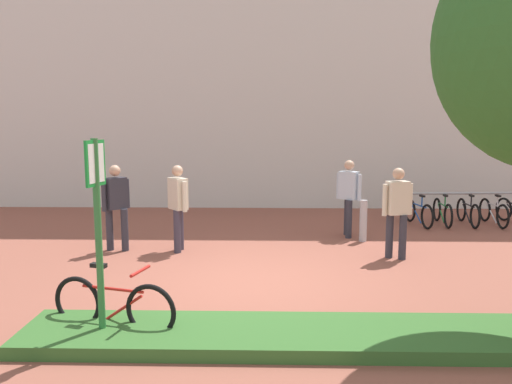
{
  "coord_description": "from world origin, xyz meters",
  "views": [
    {
      "loc": [
        0.24,
        -7.74,
        2.57
      ],
      "look_at": [
        0.01,
        1.97,
        1.19
      ],
      "focal_mm": 34.95,
      "sensor_mm": 36.0,
      "label": 1
    }
  ],
  "objects_px": {
    "person_shirt_white": "(178,202)",
    "person_suited_dark": "(116,202)",
    "parking_sign_post": "(97,211)",
    "bollard_steel": "(363,221)",
    "person_casual_tan": "(349,193)",
    "bike_rack_cluster": "(468,211)",
    "bike_at_sign": "(113,305)",
    "person_shirt_blue": "(397,207)"
  },
  "relations": [
    {
      "from": "bollard_steel",
      "to": "person_casual_tan",
      "type": "distance_m",
      "value": 0.75
    },
    {
      "from": "person_shirt_blue",
      "to": "person_suited_dark",
      "type": "xyz_separation_m",
      "value": [
        -5.42,
        0.47,
        0.0
      ]
    },
    {
      "from": "person_casual_tan",
      "to": "person_shirt_blue",
      "type": "distance_m",
      "value": 1.92
    },
    {
      "from": "person_suited_dark",
      "to": "person_casual_tan",
      "type": "bearing_deg",
      "value": 15.68
    },
    {
      "from": "bike_at_sign",
      "to": "person_casual_tan",
      "type": "height_order",
      "value": "person_casual_tan"
    },
    {
      "from": "bike_at_sign",
      "to": "person_shirt_white",
      "type": "xyz_separation_m",
      "value": [
        0.11,
        3.87,
        0.63
      ]
    },
    {
      "from": "person_shirt_white",
      "to": "person_shirt_blue",
      "type": "relative_size",
      "value": 1.0
    },
    {
      "from": "bike_rack_cluster",
      "to": "person_shirt_blue",
      "type": "distance_m",
      "value": 4.14
    },
    {
      "from": "parking_sign_post",
      "to": "person_casual_tan",
      "type": "height_order",
      "value": "parking_sign_post"
    },
    {
      "from": "parking_sign_post",
      "to": "bike_at_sign",
      "type": "xyz_separation_m",
      "value": [
        0.06,
        0.24,
        -1.21
      ]
    },
    {
      "from": "bike_rack_cluster",
      "to": "bollard_steel",
      "type": "distance_m",
      "value": 3.46
    },
    {
      "from": "parking_sign_post",
      "to": "person_casual_tan",
      "type": "xyz_separation_m",
      "value": [
        3.75,
        5.48,
        -0.58
      ]
    },
    {
      "from": "parking_sign_post",
      "to": "bollard_steel",
      "type": "relative_size",
      "value": 2.65
    },
    {
      "from": "bollard_steel",
      "to": "person_shirt_blue",
      "type": "distance_m",
      "value": 1.5
    },
    {
      "from": "bike_rack_cluster",
      "to": "person_casual_tan",
      "type": "bearing_deg",
      "value": -157.29
    },
    {
      "from": "person_casual_tan",
      "to": "person_suited_dark",
      "type": "bearing_deg",
      "value": -164.32
    },
    {
      "from": "bike_at_sign",
      "to": "person_casual_tan",
      "type": "distance_m",
      "value": 6.44
    },
    {
      "from": "person_shirt_white",
      "to": "person_suited_dark",
      "type": "bearing_deg",
      "value": 179.06
    },
    {
      "from": "bollard_steel",
      "to": "person_shirt_white",
      "type": "distance_m",
      "value": 3.97
    },
    {
      "from": "person_suited_dark",
      "to": "person_shirt_white",
      "type": "bearing_deg",
      "value": -0.94
    },
    {
      "from": "bollard_steel",
      "to": "person_casual_tan",
      "type": "xyz_separation_m",
      "value": [
        -0.25,
        0.46,
        0.53
      ]
    },
    {
      "from": "bike_at_sign",
      "to": "person_shirt_white",
      "type": "distance_m",
      "value": 3.92
    },
    {
      "from": "bike_rack_cluster",
      "to": "person_shirt_blue",
      "type": "height_order",
      "value": "person_shirt_blue"
    },
    {
      "from": "bike_at_sign",
      "to": "parking_sign_post",
      "type": "bearing_deg",
      "value": -104.86
    },
    {
      "from": "bollard_steel",
      "to": "person_suited_dark",
      "type": "height_order",
      "value": "person_suited_dark"
    },
    {
      "from": "parking_sign_post",
      "to": "bike_rack_cluster",
      "type": "xyz_separation_m",
      "value": [
        6.95,
        6.82,
        -1.21
      ]
    },
    {
      "from": "parking_sign_post",
      "to": "person_shirt_blue",
      "type": "bearing_deg",
      "value": 40.02
    },
    {
      "from": "person_shirt_white",
      "to": "person_shirt_blue",
      "type": "height_order",
      "value": "same"
    },
    {
      "from": "parking_sign_post",
      "to": "bollard_steel",
      "type": "height_order",
      "value": "parking_sign_post"
    },
    {
      "from": "bollard_steel",
      "to": "person_shirt_blue",
      "type": "relative_size",
      "value": 0.52
    },
    {
      "from": "bike_at_sign",
      "to": "person_shirt_white",
      "type": "bearing_deg",
      "value": 88.31
    },
    {
      "from": "parking_sign_post",
      "to": "person_shirt_white",
      "type": "distance_m",
      "value": 4.15
    },
    {
      "from": "person_shirt_white",
      "to": "person_shirt_blue",
      "type": "distance_m",
      "value": 4.21
    },
    {
      "from": "person_shirt_white",
      "to": "person_suited_dark",
      "type": "relative_size",
      "value": 1.0
    },
    {
      "from": "bollard_steel",
      "to": "person_shirt_blue",
      "type": "xyz_separation_m",
      "value": [
        0.36,
        -1.35,
        0.53
      ]
    },
    {
      "from": "bike_rack_cluster",
      "to": "person_shirt_blue",
      "type": "bearing_deg",
      "value": -129.37
    },
    {
      "from": "person_casual_tan",
      "to": "bollard_steel",
      "type": "bearing_deg",
      "value": -61.38
    },
    {
      "from": "person_casual_tan",
      "to": "bike_rack_cluster",
      "type": "bearing_deg",
      "value": 22.71
    },
    {
      "from": "bike_rack_cluster",
      "to": "person_shirt_white",
      "type": "relative_size",
      "value": 1.86
    },
    {
      "from": "parking_sign_post",
      "to": "person_casual_tan",
      "type": "relative_size",
      "value": 1.38
    },
    {
      "from": "bike_at_sign",
      "to": "person_casual_tan",
      "type": "xyz_separation_m",
      "value": [
        3.69,
        5.24,
        0.63
      ]
    },
    {
      "from": "bike_at_sign",
      "to": "person_casual_tan",
      "type": "bearing_deg",
      "value": 54.88
    }
  ]
}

